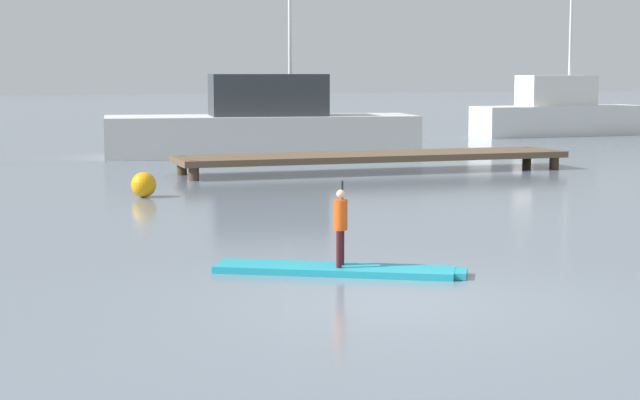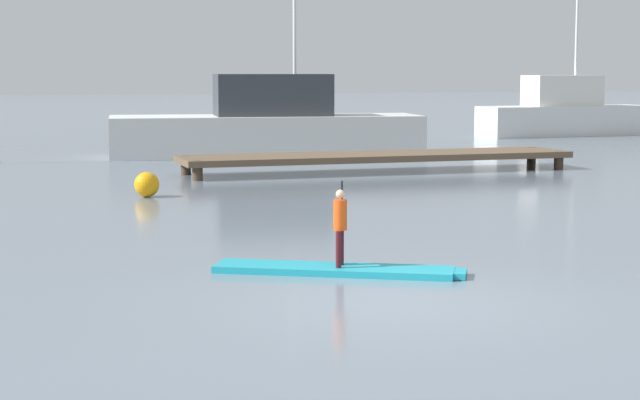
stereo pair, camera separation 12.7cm
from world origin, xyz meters
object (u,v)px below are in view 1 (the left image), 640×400
(paddler_child_solo, at_px, (341,223))
(fishing_boat_white_large, at_px, (263,126))
(motor_boat_small_navy, at_px, (558,113))
(mooring_buoy_near, at_px, (144,185))
(paddleboard_near, at_px, (339,270))

(paddler_child_solo, height_order, fishing_boat_white_large, fishing_boat_white_large)
(motor_boat_small_navy, distance_m, mooring_buoy_near, 28.12)
(paddler_child_solo, xyz_separation_m, motor_boat_small_navy, (20.33, 28.37, 0.29))
(paddleboard_near, relative_size, motor_boat_small_navy, 0.43)
(paddleboard_near, bearing_deg, motor_boat_small_navy, 54.35)
(motor_boat_small_navy, bearing_deg, paddleboard_near, -125.65)
(paddler_child_solo, distance_m, mooring_buoy_near, 10.39)
(paddleboard_near, distance_m, paddler_child_solo, 0.68)
(paddleboard_near, height_order, mooring_buoy_near, mooring_buoy_near)
(motor_boat_small_navy, xyz_separation_m, mooring_buoy_near, (-21.54, -18.05, -0.72))
(fishing_boat_white_large, height_order, mooring_buoy_near, fishing_boat_white_large)
(fishing_boat_white_large, bearing_deg, mooring_buoy_near, -117.83)
(fishing_boat_white_large, height_order, motor_boat_small_navy, fishing_boat_white_large)
(motor_boat_small_navy, height_order, mooring_buoy_near, motor_boat_small_navy)
(fishing_boat_white_large, distance_m, motor_boat_small_navy, 17.10)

